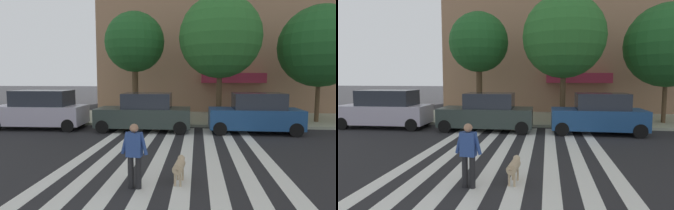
{
  "view_description": "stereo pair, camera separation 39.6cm",
  "coord_description": "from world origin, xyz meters",
  "views": [
    {
      "loc": [
        1.99,
        -1.12,
        2.76
      ],
      "look_at": [
        1.03,
        7.87,
        1.87
      ],
      "focal_mm": 29.38,
      "sensor_mm": 36.0,
      "label": 1
    },
    {
      "loc": [
        2.38,
        -1.07,
        2.76
      ],
      "look_at": [
        1.03,
        7.87,
        1.87
      ],
      "focal_mm": 29.38,
      "sensor_mm": 36.0,
      "label": 2
    }
  ],
  "objects": [
    {
      "name": "dog_on_leash",
      "position": [
        1.54,
        5.92,
        0.44
      ],
      "size": [
        0.31,
        1.03,
        0.65
      ],
      "color": "tan",
      "rests_on": "ground_plane"
    },
    {
      "name": "sidewalk_far",
      "position": [
        0.0,
        17.15,
        0.07
      ],
      "size": [
        80.0,
        6.0,
        0.15
      ],
      "primitive_type": "cube",
      "color": "#9DA28A",
      "rests_on": "ground_plane"
    },
    {
      "name": "parked_car_behind_first",
      "position": [
        -0.74,
        12.92,
        0.93
      ],
      "size": [
        4.88,
        2.09,
        1.97
      ],
      "color": "#2D3834",
      "rests_on": "ground_plane"
    },
    {
      "name": "ground_plane",
      "position": [
        0.0,
        7.07,
        0.0
      ],
      "size": [
        160.0,
        160.0,
        0.0
      ],
      "primitive_type": "plane",
      "color": "#232326"
    },
    {
      "name": "pedestrian_dog_walker",
      "position": [
        0.45,
        5.41,
        0.93
      ],
      "size": [
        0.71,
        0.27,
        1.64
      ],
      "color": "black",
      "rests_on": "ground_plane"
    },
    {
      "name": "parked_car_third_in_line",
      "position": [
        4.89,
        12.92,
        0.96
      ],
      "size": [
        4.49,
        1.91,
        2.01
      ],
      "color": "navy",
      "rests_on": "ground_plane"
    },
    {
      "name": "street_tree_further",
      "position": [
        9.1,
        16.01,
        4.59
      ],
      "size": [
        4.74,
        4.74,
        6.81
      ],
      "color": "#4C3823",
      "rests_on": "sidewalk_far"
    },
    {
      "name": "street_tree_middle",
      "position": [
        3.26,
        15.17,
        5.09
      ],
      "size": [
        4.73,
        4.73,
        7.32
      ],
      "color": "#4C3823",
      "rests_on": "sidewalk_far"
    },
    {
      "name": "crosswalk_stripes",
      "position": [
        1.17,
        7.07,
        0.0
      ],
      "size": [
        6.75,
        13.55,
        0.01
      ],
      "color": "silver",
      "rests_on": "ground_plane"
    },
    {
      "name": "parked_car_near_curb",
      "position": [
        -6.48,
        12.92,
        1.01
      ],
      "size": [
        4.91,
        2.14,
        2.09
      ],
      "color": "#B7B0C5",
      "rests_on": "ground_plane"
    },
    {
      "name": "street_tree_nearest",
      "position": [
        -1.94,
        16.07,
        4.96
      ],
      "size": [
        3.74,
        3.74,
        6.72
      ],
      "color": "#4C3823",
      "rests_on": "sidewalk_far"
    }
  ]
}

